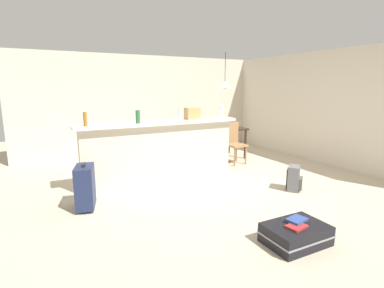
# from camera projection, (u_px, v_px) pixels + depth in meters

# --- Properties ---
(ground_plane) EXTENTS (13.00, 13.00, 0.05)m
(ground_plane) POSITION_uv_depth(u_px,v_px,m) (209.00, 184.00, 5.33)
(ground_plane) COLOR beige
(wall_back) EXTENTS (6.60, 0.10, 2.50)m
(wall_back) POSITION_uv_depth(u_px,v_px,m) (150.00, 105.00, 7.73)
(wall_back) COLOR beige
(wall_back) RESTS_ON ground_plane
(wall_right) EXTENTS (0.10, 6.00, 2.50)m
(wall_right) POSITION_uv_depth(u_px,v_px,m) (317.00, 107.00, 6.74)
(wall_right) COLOR beige
(wall_right) RESTS_ON ground_plane
(partition_half_wall) EXTENTS (2.80, 0.20, 1.07)m
(partition_half_wall) POSITION_uv_depth(u_px,v_px,m) (161.00, 153.00, 5.31)
(partition_half_wall) COLOR beige
(partition_half_wall) RESTS_ON ground_plane
(bar_countertop) EXTENTS (2.96, 0.40, 0.05)m
(bar_countertop) POSITION_uv_depth(u_px,v_px,m) (161.00, 123.00, 5.20)
(bar_countertop) COLOR white
(bar_countertop) RESTS_ON partition_half_wall
(bottle_amber) EXTENTS (0.06, 0.06, 0.22)m
(bottle_amber) POSITION_uv_depth(u_px,v_px,m) (85.00, 119.00, 4.55)
(bottle_amber) COLOR #9E661E
(bottle_amber) RESTS_ON bar_countertop
(bottle_green) EXTENTS (0.08, 0.08, 0.22)m
(bottle_green) POSITION_uv_depth(u_px,v_px,m) (138.00, 117.00, 4.90)
(bottle_green) COLOR #2D6B38
(bottle_green) RESTS_ON bar_countertop
(bottle_clear) EXTENTS (0.06, 0.06, 0.22)m
(bottle_clear) POSITION_uv_depth(u_px,v_px,m) (180.00, 114.00, 5.41)
(bottle_clear) COLOR silver
(bottle_clear) RESTS_ON bar_countertop
(bottle_white) EXTENTS (0.07, 0.07, 0.24)m
(bottle_white) POSITION_uv_depth(u_px,v_px,m) (222.00, 112.00, 5.74)
(bottle_white) COLOR silver
(bottle_white) RESTS_ON bar_countertop
(grocery_bag) EXTENTS (0.26, 0.18, 0.22)m
(grocery_bag) POSITION_uv_depth(u_px,v_px,m) (192.00, 113.00, 5.50)
(grocery_bag) COLOR tan
(grocery_bag) RESTS_ON bar_countertop
(dining_table) EXTENTS (1.10, 0.80, 0.74)m
(dining_table) POSITION_uv_depth(u_px,v_px,m) (221.00, 132.00, 7.09)
(dining_table) COLOR #332319
(dining_table) RESTS_ON ground_plane
(dining_chair_near_partition) EXTENTS (0.43, 0.43, 0.93)m
(dining_chair_near_partition) POSITION_uv_depth(u_px,v_px,m) (234.00, 141.00, 6.64)
(dining_chair_near_partition) COLOR #9E754C
(dining_chair_near_partition) RESTS_ON ground_plane
(pendant_lamp) EXTENTS (0.34, 0.34, 0.84)m
(pendant_lamp) POSITION_uv_depth(u_px,v_px,m) (225.00, 84.00, 6.84)
(pendant_lamp) COLOR black
(suitcase_flat_black) EXTENTS (0.83, 0.50, 0.22)m
(suitcase_flat_black) POSITION_uv_depth(u_px,v_px,m) (296.00, 234.00, 3.27)
(suitcase_flat_black) COLOR black
(suitcase_flat_black) RESTS_ON ground_plane
(suitcase_upright_navy) EXTENTS (0.34, 0.49, 0.67)m
(suitcase_upright_navy) POSITION_uv_depth(u_px,v_px,m) (85.00, 186.00, 4.17)
(suitcase_upright_navy) COLOR #1E284C
(suitcase_upright_navy) RESTS_ON ground_plane
(backpack_grey) EXTENTS (0.34, 0.34, 0.42)m
(backpack_grey) POSITION_uv_depth(u_px,v_px,m) (294.00, 179.00, 4.93)
(backpack_grey) COLOR slate
(backpack_grey) RESTS_ON ground_plane
(book_stack) EXTENTS (0.33, 0.28, 0.05)m
(book_stack) POSITION_uv_depth(u_px,v_px,m) (297.00, 223.00, 3.25)
(book_stack) COLOR #AD2D2D
(book_stack) RESTS_ON suitcase_flat_black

